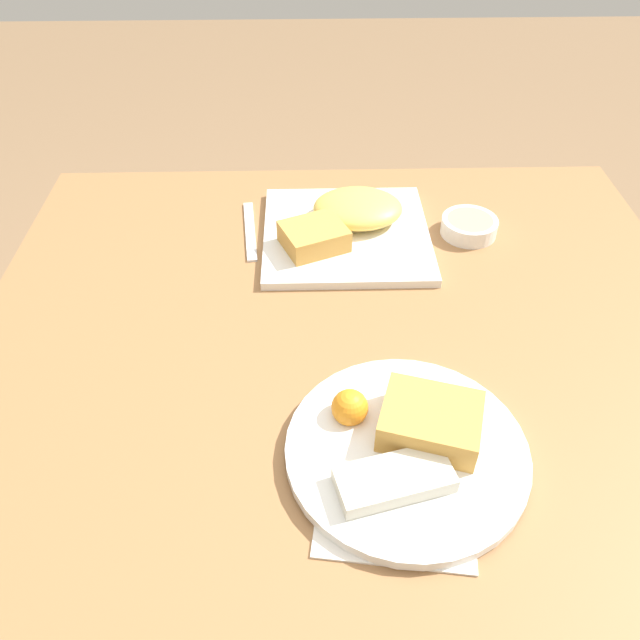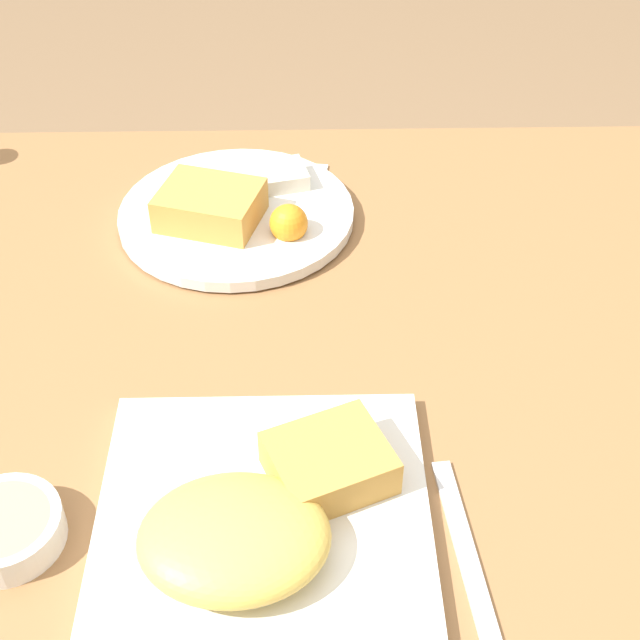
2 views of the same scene
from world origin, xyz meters
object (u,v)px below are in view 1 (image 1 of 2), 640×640
plate_oval_far (408,444)px  butter_knife (250,231)px  sauce_ramekin (469,226)px  plate_square_near (347,225)px

plate_oval_far → butter_knife: (0.21, -0.46, -0.02)m
plate_oval_far → butter_knife: 0.50m
plate_oval_far → sauce_ramekin: bearing=-109.9°
plate_square_near → sauce_ramekin: size_ratio=2.93×
plate_oval_far → sauce_ramekin: 0.47m
sauce_ramekin → plate_oval_far: bearing=70.1°
plate_oval_far → sauce_ramekin: size_ratio=2.99×
plate_oval_far → butter_knife: size_ratio=1.60×
plate_square_near → plate_oval_far: plate_square_near is taller
plate_square_near → butter_knife: 0.16m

